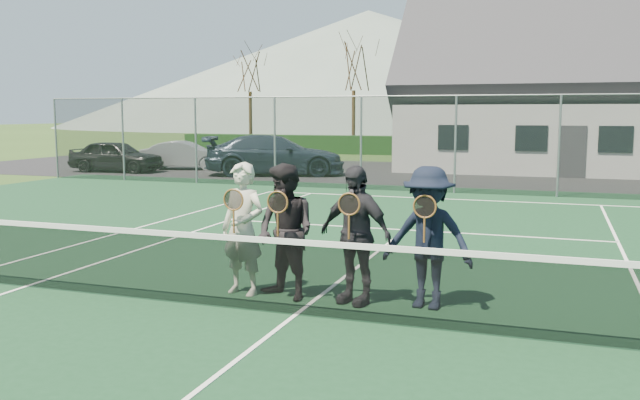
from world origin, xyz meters
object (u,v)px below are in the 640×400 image
at_px(tennis_net, 296,274).
at_px(clubhouse, 586,77).
at_px(car_c, 275,155).
at_px(player_d, 428,238).
at_px(player_a, 243,229).
at_px(car_b, 185,155).
at_px(player_c, 355,234).
at_px(player_b, 286,232).
at_px(car_a, 116,156).

height_order(tennis_net, clubhouse, clubhouse).
bearing_deg(car_c, player_d, -170.50).
relative_size(clubhouse, player_a, 8.67).
bearing_deg(player_d, clubhouse, 83.71).
distance_m(car_b, car_c, 5.01).
height_order(clubhouse, player_c, clubhouse).
height_order(car_b, player_c, player_c).
bearing_deg(player_d, player_a, -175.94).
relative_size(player_a, player_c, 1.00).
distance_m(player_c, player_d, 0.93).
height_order(player_c, player_d, same).
bearing_deg(player_c, player_b, -172.99).
height_order(tennis_net, player_a, player_a).
bearing_deg(car_c, tennis_net, -175.59).
relative_size(player_a, player_b, 1.00).
bearing_deg(car_b, player_b, -162.85).
bearing_deg(clubhouse, car_b, -162.06).
bearing_deg(player_c, player_a, -176.75).
relative_size(car_b, clubhouse, 0.24).
distance_m(car_c, clubhouse, 13.77).
bearing_deg(car_b, clubhouse, -88.80).
bearing_deg(car_c, player_c, -173.15).
height_order(car_b, clubhouse, clubhouse).
height_order(car_a, car_b, car_a).
bearing_deg(player_a, clubhouse, 77.83).
bearing_deg(tennis_net, car_a, 131.31).
height_order(car_c, player_c, player_c).
bearing_deg(player_a, car_a, 130.44).
bearing_deg(player_a, player_d, 4.06).
bearing_deg(player_b, tennis_net, -59.26).
bearing_deg(tennis_net, car_b, 123.78).
relative_size(car_b, player_c, 2.09).
height_order(car_a, car_c, car_c).
bearing_deg(car_b, car_a, 118.66).
bearing_deg(car_b, player_c, -160.72).
distance_m(clubhouse, player_a, 24.04).
xyz_separation_m(player_b, player_d, (1.84, 0.20, -0.00)).
distance_m(clubhouse, player_d, 23.48).
height_order(player_b, player_d, same).
relative_size(tennis_net, player_d, 6.49).
distance_m(tennis_net, player_a, 1.29).
relative_size(tennis_net, clubhouse, 0.75).
distance_m(car_a, player_d, 22.42).
relative_size(car_c, clubhouse, 0.35).
height_order(tennis_net, player_c, player_c).
relative_size(clubhouse, player_d, 8.67).
relative_size(car_b, player_a, 2.09).
distance_m(car_c, player_c, 18.50).
distance_m(tennis_net, player_c, 1.01).
distance_m(clubhouse, player_b, 23.94).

